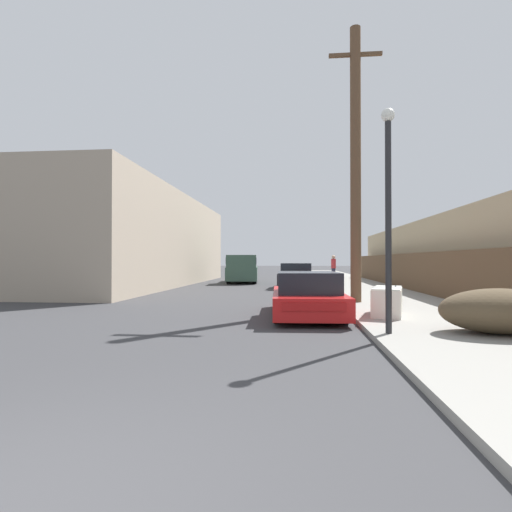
# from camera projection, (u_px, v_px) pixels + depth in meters

# --- Properties ---
(sidewalk_curb) EXTENTS (4.20, 63.00, 0.12)m
(sidewalk_curb) POSITION_uv_depth(u_px,v_px,m) (352.00, 284.00, 25.05)
(sidewalk_curb) COLOR gray
(sidewalk_curb) RESTS_ON ground
(discarded_fridge) EXTENTS (1.12, 1.81, 0.74)m
(discarded_fridge) POSITION_uv_depth(u_px,v_px,m) (387.00, 301.00, 10.35)
(discarded_fridge) COLOR silver
(discarded_fridge) RESTS_ON sidewalk_curb
(parked_sports_car_red) EXTENTS (2.03, 4.53, 1.23)m
(parked_sports_car_red) POSITION_uv_depth(u_px,v_px,m) (307.00, 296.00, 10.97)
(parked_sports_car_red) COLOR red
(parked_sports_car_red) RESTS_ON ground
(car_parked_mid) EXTENTS (2.06, 4.38, 1.38)m
(car_parked_mid) POSITION_uv_depth(u_px,v_px,m) (297.00, 276.00, 22.43)
(car_parked_mid) COLOR black
(car_parked_mid) RESTS_ON ground
(pickup_truck) EXTENTS (2.46, 5.43, 1.88)m
(pickup_truck) POSITION_uv_depth(u_px,v_px,m) (242.00, 269.00, 27.18)
(pickup_truck) COLOR #385647
(pickup_truck) RESTS_ON ground
(utility_pole) EXTENTS (1.80, 0.36, 9.43)m
(utility_pole) POSITION_uv_depth(u_px,v_px,m) (356.00, 162.00, 13.65)
(utility_pole) COLOR brown
(utility_pole) RESTS_ON sidewalk_curb
(street_lamp) EXTENTS (0.26, 0.26, 4.39)m
(street_lamp) POSITION_uv_depth(u_px,v_px,m) (388.00, 202.00, 7.77)
(street_lamp) COLOR #232326
(street_lamp) RESTS_ON sidewalk_curb
(brush_pile) EXTENTS (2.29, 1.48, 0.87)m
(brush_pile) POSITION_uv_depth(u_px,v_px,m) (501.00, 311.00, 7.74)
(brush_pile) COLOR brown
(brush_pile) RESTS_ON sidewalk_curb
(wooden_fence) EXTENTS (0.08, 31.58, 1.76)m
(wooden_fence) POSITION_uv_depth(u_px,v_px,m) (419.00, 272.00, 17.79)
(wooden_fence) COLOR brown
(wooden_fence) RESTS_ON sidewalk_curb
(building_left_block) EXTENTS (7.00, 21.20, 5.55)m
(building_left_block) POSITION_uv_depth(u_px,v_px,m) (135.00, 241.00, 25.21)
(building_left_block) COLOR tan
(building_left_block) RESTS_ON ground
(building_right_house) EXTENTS (6.00, 23.98, 3.59)m
(building_right_house) POSITION_uv_depth(u_px,v_px,m) (462.00, 256.00, 22.18)
(building_right_house) COLOR tan
(building_right_house) RESTS_ON ground
(pedestrian) EXTENTS (0.34, 0.34, 1.79)m
(pedestrian) POSITION_uv_depth(u_px,v_px,m) (333.00, 267.00, 28.34)
(pedestrian) COLOR #282D42
(pedestrian) RESTS_ON sidewalk_curb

